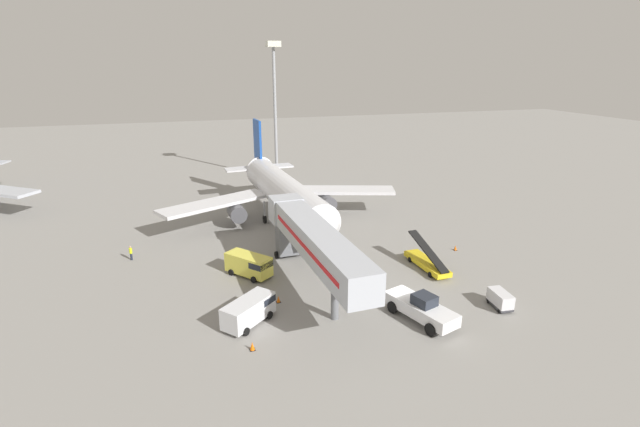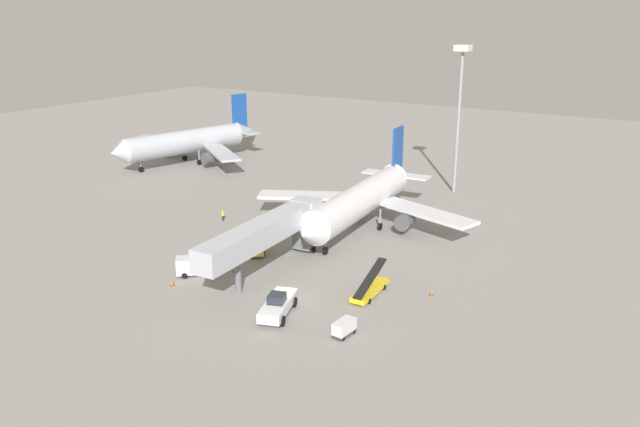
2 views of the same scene
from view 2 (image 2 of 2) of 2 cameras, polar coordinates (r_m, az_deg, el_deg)
ground_plane at (r=69.80m, az=-2.77°, el=-7.91°), size 300.00×300.00×0.00m
airplane_at_gate at (r=91.30m, az=3.82°, el=1.30°), size 34.00×35.61×12.66m
jet_bridge at (r=75.57m, az=-4.59°, el=-1.61°), size 4.28×22.99×6.96m
pushback_tug at (r=66.53m, az=-3.80°, el=-8.17°), size 4.35×7.29×2.52m
belt_loader_truck at (r=71.22m, az=4.49°, el=-6.72°), size 2.16×6.92×3.24m
service_van_near_left at (r=83.21m, az=-5.81°, el=-2.67°), size 4.73×5.16×2.31m
service_van_rear_right at (r=77.55m, az=-10.78°, el=-4.51°), size 5.11×4.81×2.20m
baggage_cart_near_right at (r=62.70m, az=2.16°, el=-10.16°), size 1.50×2.69×1.57m
ground_crew_worker_foreground at (r=96.58m, az=-8.69°, el=-0.15°), size 0.39×0.39×1.68m
safety_cone_alpha at (r=72.27m, az=9.94°, el=-6.98°), size 0.40×0.40×0.61m
safety_cone_bravo at (r=75.51m, az=-13.09°, el=-6.04°), size 0.45×0.45×0.69m
safety_cone_charlie at (r=77.95m, az=-7.68°, el=-4.97°), size 0.41×0.41×0.63m
airplane_background at (r=134.24m, az=-11.64°, el=6.33°), size 34.04×34.08×13.08m
apron_light_mast at (r=110.16m, az=12.43°, el=10.61°), size 2.40×2.40×24.86m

